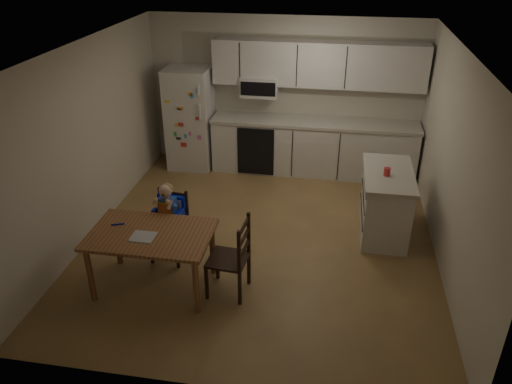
{
  "coord_description": "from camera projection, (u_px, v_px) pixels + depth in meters",
  "views": [
    {
      "loc": [
        0.87,
        -5.55,
        3.67
      ],
      "look_at": [
        0.03,
        -0.59,
        1.01
      ],
      "focal_mm": 35.0,
      "sensor_mm": 36.0,
      "label": 1
    }
  ],
  "objects": [
    {
      "name": "refrigerator",
      "position": [
        190.0,
        118.0,
        8.39
      ],
      "size": [
        0.72,
        0.7,
        1.7
      ],
      "primitive_type": "cube",
      "color": "silver",
      "rests_on": "ground"
    },
    {
      "name": "toddler_spoon",
      "position": [
        117.0,
        224.0,
        5.61
      ],
      "size": [
        0.12,
        0.06,
        0.02
      ],
      "primitive_type": "cylinder",
      "rotation": [
        0.0,
        1.57,
        0.35
      ],
      "color": "#0B1EBE",
      "rests_on": "dining_table"
    },
    {
      "name": "napkin",
      "position": [
        143.0,
        237.0,
        5.39
      ],
      "size": [
        0.26,
        0.23,
        0.01
      ],
      "primitive_type": "cube",
      "color": "#A3A3A7",
      "rests_on": "dining_table"
    },
    {
      "name": "dining_table",
      "position": [
        151.0,
        240.0,
        5.51
      ],
      "size": [
        1.35,
        0.87,
        0.72
      ],
      "color": "brown",
      "rests_on": "ground"
    },
    {
      "name": "chair_booster",
      "position": [
        169.0,
        213.0,
        6.05
      ],
      "size": [
        0.43,
        0.43,
        1.03
      ],
      "rotation": [
        0.0,
        0.0,
        -0.13
      ],
      "color": "black",
      "rests_on": "ground"
    },
    {
      "name": "kitchen_run",
      "position": [
        313.0,
        122.0,
        8.15
      ],
      "size": [
        3.37,
        0.62,
        2.15
      ],
      "color": "silver",
      "rests_on": "ground"
    },
    {
      "name": "red_cup",
      "position": [
        387.0,
        172.0,
        6.33
      ],
      "size": [
        0.08,
        0.08,
        0.1
      ],
      "primitive_type": "cylinder",
      "color": "red",
      "rests_on": "kitchen_island"
    },
    {
      "name": "kitchen_island",
      "position": [
        385.0,
        202.0,
        6.63
      ],
      "size": [
        0.63,
        1.21,
        0.89
      ],
      "color": "silver",
      "rests_on": "ground"
    },
    {
      "name": "chair_side",
      "position": [
        236.0,
        253.0,
        5.45
      ],
      "size": [
        0.45,
        0.45,
        0.95
      ],
      "rotation": [
        0.0,
        0.0,
        -1.66
      ],
      "color": "black",
      "rests_on": "ground"
    },
    {
      "name": "room",
      "position": [
        267.0,
        138.0,
        6.52
      ],
      "size": [
        4.52,
        5.01,
        2.51
      ],
      "color": "olive",
      "rests_on": "ground"
    }
  ]
}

